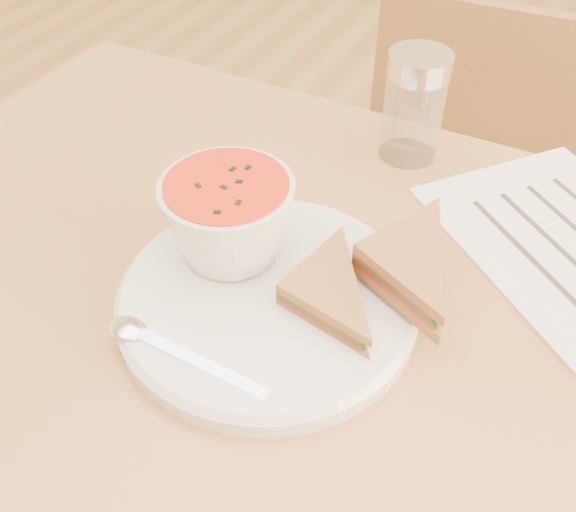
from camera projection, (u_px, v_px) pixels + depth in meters
The scene contains 9 objects.
dining_table at pixel (289, 500), 0.84m from camera, with size 1.00×0.70×0.75m, color brown, non-canonical shape.
chair_far at pixel (428, 264), 1.12m from camera, with size 0.35×0.35×0.80m, color brown, non-canonical shape.
plate at pixel (268, 300), 0.57m from camera, with size 0.27×0.27×0.02m, color silver, non-canonical shape.
soup_bowl at pixel (229, 222), 0.58m from camera, with size 0.12×0.12×0.08m, color silver, non-canonical shape.
sandwich_half_a at pixel (276, 297), 0.55m from camera, with size 0.10×0.10×0.03m, color #B4723F, non-canonical shape.
sandwich_half_b at pixel (352, 258), 0.56m from camera, with size 0.11×0.11×0.03m, color #B4723F, non-canonical shape.
spoon at pixel (180, 354), 0.51m from camera, with size 0.18×0.04×0.01m, color silver, non-canonical shape.
paper_menu at pixel (575, 247), 0.64m from camera, with size 0.29×0.21×0.00m, color white, non-canonical shape.
condiment_shaker at pixel (414, 107), 0.71m from camera, with size 0.07×0.07×0.12m, color silver, non-canonical shape.
Camera 1 is at (0.18, -0.34, 1.18)m, focal length 40.00 mm.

